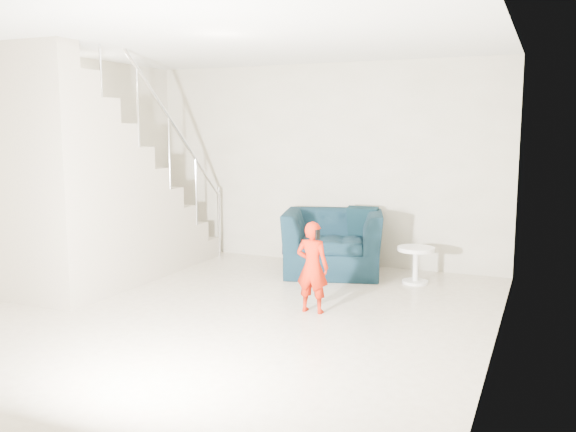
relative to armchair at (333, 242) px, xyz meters
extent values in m
plane|color=tan|center=(-0.36, -2.15, -0.40)|extent=(5.50, 5.50, 0.00)
plane|color=silver|center=(-0.36, -2.15, 2.30)|extent=(5.50, 5.50, 0.00)
plane|color=#A19A83|center=(-0.36, 0.60, 0.95)|extent=(5.00, 0.00, 5.00)
plane|color=#A19A83|center=(-2.86, -2.15, 0.95)|extent=(0.00, 5.50, 5.50)
plane|color=#A19A83|center=(2.14, -2.15, 0.95)|extent=(0.00, 5.50, 5.50)
imported|color=black|center=(0.00, 0.00, 0.00)|extent=(1.48, 1.37, 0.80)
imported|color=#8E0C04|center=(0.37, -1.68, 0.06)|extent=(0.34, 0.23, 0.93)
cylinder|color=silver|center=(1.08, -0.11, 0.02)|extent=(0.44, 0.44, 0.04)
cylinder|color=silver|center=(1.08, -0.11, -0.20)|extent=(0.07, 0.07, 0.40)
cylinder|color=silver|center=(1.08, -0.11, -0.38)|extent=(0.31, 0.31, 0.03)
cube|color=#ADA089|center=(-2.36, 0.20, -0.26)|extent=(1.00, 0.30, 0.27)
cube|color=#ADA089|center=(-2.36, -0.10, -0.13)|extent=(1.00, 0.30, 0.54)
cube|color=#ADA089|center=(-2.36, -0.40, 0.01)|extent=(1.00, 0.30, 0.81)
cube|color=#ADA089|center=(-2.36, -0.70, 0.14)|extent=(1.00, 0.30, 1.08)
cube|color=#ADA089|center=(-2.36, -1.00, 0.28)|extent=(1.00, 0.30, 1.35)
cube|color=#ADA089|center=(-2.36, -1.30, 0.41)|extent=(1.00, 0.30, 1.62)
cube|color=#ADA089|center=(-2.36, -1.60, 0.55)|extent=(1.00, 0.30, 1.89)
cube|color=#ADA089|center=(-2.36, -1.90, 0.68)|extent=(1.00, 0.30, 2.16)
cube|color=#ADA089|center=(-2.36, -2.20, 0.82)|extent=(1.00, 0.30, 2.43)
cube|color=#ADA089|center=(-2.36, -2.50, 0.95)|extent=(1.00, 0.30, 2.70)
cylinder|color=silver|center=(-1.86, -1.15, 1.85)|extent=(0.04, 3.03, 2.73)
cylinder|color=silver|center=(-1.86, 0.35, 0.10)|extent=(0.04, 0.04, 1.00)
cube|color=black|center=(0.29, 0.35, 0.24)|extent=(0.40, 0.19, 0.40)
cube|color=black|center=(-0.55, -0.11, 0.10)|extent=(0.04, 0.44, 0.49)
cube|color=black|center=(0.44, -1.73, 0.41)|extent=(0.03, 0.05, 0.10)
camera|label=1|loc=(2.50, -7.23, 1.43)|focal=38.00mm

